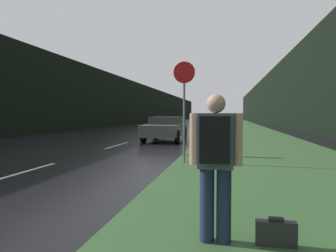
% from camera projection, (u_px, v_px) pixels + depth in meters
% --- Properties ---
extents(grass_verge, '(6.00, 240.00, 0.02)m').
position_uv_depth(grass_verge, '(237.00, 126.00, 39.14)').
color(grass_verge, '#33562D').
rests_on(grass_verge, ground_plane).
extents(lane_stripe_b, '(0.12, 3.00, 0.01)m').
position_uv_depth(lane_stripe_b, '(21.00, 173.00, 7.73)').
color(lane_stripe_b, silver).
rests_on(lane_stripe_b, ground_plane).
extents(lane_stripe_c, '(0.12, 3.00, 0.01)m').
position_uv_depth(lane_stripe_c, '(118.00, 145.00, 14.59)').
color(lane_stripe_c, silver).
rests_on(lane_stripe_c, ground_plane).
extents(lane_stripe_d, '(0.12, 3.00, 0.01)m').
position_uv_depth(lane_stripe_d, '(152.00, 135.00, 21.46)').
color(lane_stripe_d, silver).
rests_on(lane_stripe_d, ground_plane).
extents(lane_stripe_e, '(0.12, 3.00, 0.01)m').
position_uv_depth(lane_stripe_e, '(170.00, 130.00, 28.32)').
color(lane_stripe_e, silver).
rests_on(lane_stripe_e, ground_plane).
extents(treeline_far_side, '(2.00, 140.00, 6.51)m').
position_uv_depth(treeline_far_side, '(140.00, 104.00, 51.92)').
color(treeline_far_side, black).
rests_on(treeline_far_side, ground_plane).
extents(treeline_near_side, '(2.00, 140.00, 7.99)m').
position_uv_depth(treeline_near_side, '(274.00, 99.00, 47.64)').
color(treeline_near_side, black).
rests_on(treeline_near_side, ground_plane).
extents(stop_sign, '(0.66, 0.07, 3.12)m').
position_uv_depth(stop_sign, '(184.00, 102.00, 9.17)').
color(stop_sign, slate).
rests_on(stop_sign, ground_plane).
extents(hitchhiker_with_backpack, '(0.61, 0.41, 1.75)m').
position_uv_depth(hitchhiker_with_backpack, '(215.00, 159.00, 3.44)').
color(hitchhiker_with_backpack, '#1E2847').
rests_on(hitchhiker_with_backpack, ground_plane).
extents(suitcase, '(0.45, 0.12, 0.34)m').
position_uv_depth(suitcase, '(276.00, 234.00, 3.40)').
color(suitcase, '#232326').
rests_on(suitcase, ground_plane).
extents(car_passing_near, '(2.01, 4.46, 1.37)m').
position_uv_depth(car_passing_near, '(166.00, 128.00, 17.05)').
color(car_passing_near, '#4C514C').
rests_on(car_passing_near, ground_plane).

